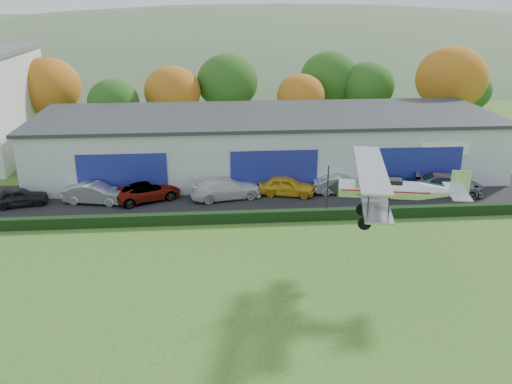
{
  "coord_description": "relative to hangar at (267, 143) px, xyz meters",
  "views": [
    {
      "loc": [
        0.1,
        -19.78,
        15.38
      ],
      "look_at": [
        2.65,
        11.08,
        4.12
      ],
      "focal_mm": 38.55,
      "sensor_mm": 36.0,
      "label": 1
    }
  ],
  "objects": [
    {
      "name": "hangar",
      "position": [
        0.0,
        0.0,
        0.0
      ],
      "size": [
        40.6,
        12.6,
        5.3
      ],
      "color": "#B2B7BC",
      "rests_on": "ground"
    },
    {
      "name": "car_0",
      "position": [
        -19.65,
        -7.3,
        -1.9
      ],
      "size": [
        4.4,
        2.55,
        1.41
      ],
      "primitive_type": "imported",
      "rotation": [
        0.0,
        0.0,
        1.8
      ],
      "color": "black",
      "rests_on": "apron"
    },
    {
      "name": "ground",
      "position": [
        -5.0,
        -27.98,
        -2.66
      ],
      "size": [
        300.0,
        300.0,
        0.0
      ],
      "primitive_type": "plane",
      "color": "#35641F",
      "rests_on": "ground"
    },
    {
      "name": "apron",
      "position": [
        -2.0,
        -6.98,
        -2.63
      ],
      "size": [
        48.0,
        9.0,
        0.05
      ],
      "primitive_type": "cube",
      "color": "black",
      "rests_on": "ground"
    },
    {
      "name": "car_5",
      "position": [
        5.45,
        -6.5,
        -1.85
      ],
      "size": [
        4.58,
        1.61,
        1.51
      ],
      "primitive_type": "imported",
      "rotation": [
        0.0,
        0.0,
        1.57
      ],
      "color": "silver",
      "rests_on": "apron"
    },
    {
      "name": "car_1",
      "position": [
        -14.0,
        -7.14,
        -1.81
      ],
      "size": [
        5.07,
        2.63,
        1.59
      ],
      "primitive_type": "imported",
      "rotation": [
        0.0,
        0.0,
        1.37
      ],
      "color": "silver",
      "rests_on": "apron"
    },
    {
      "name": "car_6",
      "position": [
        10.22,
        -7.22,
        -1.89
      ],
      "size": [
        5.36,
        2.81,
        1.44
      ],
      "primitive_type": "imported",
      "rotation": [
        0.0,
        0.0,
        1.65
      ],
      "color": "navy",
      "rests_on": "apron"
    },
    {
      "name": "biplane",
      "position": [
        4.81,
        -20.03,
        2.62
      ],
      "size": [
        7.71,
        8.79,
        3.27
      ],
      "rotation": [
        0.0,
        0.0,
        -0.21
      ],
      "color": "silver"
    },
    {
      "name": "distant_hills",
      "position": [
        -9.38,
        112.02,
        -15.7
      ],
      "size": [
        430.0,
        196.0,
        56.0
      ],
      "color": "#4C6642",
      "rests_on": "ground"
    },
    {
      "name": "car_4",
      "position": [
        0.97,
        -6.63,
        -1.84
      ],
      "size": [
        4.79,
        2.81,
        1.53
      ],
      "primitive_type": "imported",
      "rotation": [
        0.0,
        0.0,
        1.33
      ],
      "color": "gold",
      "rests_on": "apron"
    },
    {
      "name": "car_7",
      "position": [
        14.1,
        -7.34,
        -1.82
      ],
      "size": [
        5.85,
        3.73,
        1.58
      ],
      "primitive_type": "imported",
      "rotation": [
        0.0,
        0.0,
        1.27
      ],
      "color": "gray",
      "rests_on": "apron"
    },
    {
      "name": "car_3",
      "position": [
        -3.9,
        -6.93,
        -1.79
      ],
      "size": [
        5.94,
        3.34,
        1.63
      ],
      "primitive_type": "imported",
      "rotation": [
        0.0,
        0.0,
        1.77
      ],
      "color": "silver",
      "rests_on": "apron"
    },
    {
      "name": "tree_belt",
      "position": [
        -4.15,
        12.64,
        2.95
      ],
      "size": [
        75.7,
        13.22,
        10.12
      ],
      "color": "#3D2614",
      "rests_on": "ground"
    },
    {
      "name": "hedge",
      "position": [
        -2.0,
        -11.78,
        -2.26
      ],
      "size": [
        46.0,
        0.6,
        0.8
      ],
      "primitive_type": "cube",
      "color": "black",
      "rests_on": "ground"
    },
    {
      "name": "car_2",
      "position": [
        -10.05,
        -6.87,
        -1.89
      ],
      "size": [
        5.7,
        4.34,
        1.44
      ],
      "primitive_type": "imported",
      "rotation": [
        0.0,
        0.0,
        2.01
      ],
      "color": "gray",
      "rests_on": "apron"
    }
  ]
}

